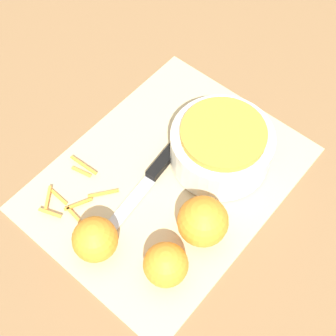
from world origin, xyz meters
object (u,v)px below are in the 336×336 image
(bowl_speckled, at_px, (221,145))
(orange_back, at_px, (203,221))
(orange_left, at_px, (166,265))
(orange_right, at_px, (97,241))
(knife, at_px, (158,168))

(bowl_speckled, relative_size, orange_back, 2.17)
(orange_left, bearing_deg, orange_right, -69.16)
(orange_left, distance_m, orange_right, 0.11)
(knife, relative_size, orange_back, 3.24)
(bowl_speckled, distance_m, orange_right, 0.27)
(knife, relative_size, orange_left, 3.83)
(orange_left, relative_size, orange_right, 0.96)
(knife, xyz_separation_m, orange_back, (0.04, 0.13, 0.04))
(orange_right, relative_size, orange_back, 0.88)
(orange_back, bearing_deg, knife, -108.52)
(orange_back, bearing_deg, orange_left, -0.01)
(bowl_speckled, bearing_deg, orange_right, -8.89)
(bowl_speckled, distance_m, orange_back, 0.15)
(orange_left, relative_size, orange_back, 0.85)
(knife, height_order, orange_back, orange_back)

